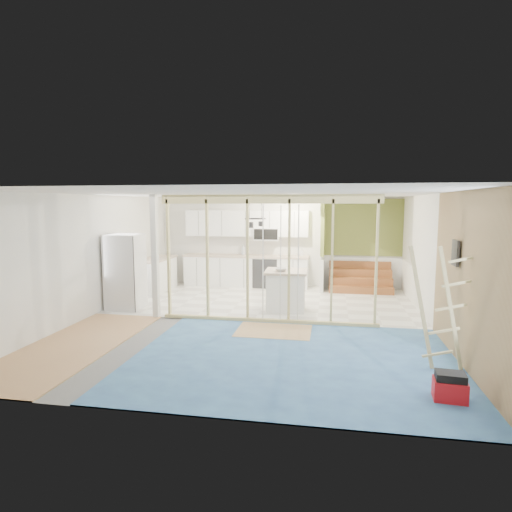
% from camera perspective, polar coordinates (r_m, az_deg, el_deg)
% --- Properties ---
extents(room, '(7.01, 8.01, 2.61)m').
position_cam_1_polar(room, '(8.60, -0.35, -0.42)').
color(room, slate).
rests_on(room, ground).
extents(floor_overlays, '(7.00, 8.00, 0.03)m').
position_cam_1_polar(floor_overlays, '(8.90, 0.20, -8.65)').
color(floor_overlays, white).
rests_on(floor_overlays, room).
extents(stud_frame, '(4.66, 0.14, 2.60)m').
position_cam_1_polar(stud_frame, '(8.61, -1.77, 1.43)').
color(stud_frame, '#D8C984').
rests_on(stud_frame, room).
extents(base_cabinets, '(4.45, 2.24, 0.93)m').
position_cam_1_polar(base_cabinets, '(12.31, -4.90, -2.14)').
color(base_cabinets, white).
rests_on(base_cabinets, room).
extents(upper_cabinets, '(3.60, 0.41, 0.85)m').
position_cam_1_polar(upper_cabinets, '(12.44, -1.00, 4.24)').
color(upper_cabinets, white).
rests_on(upper_cabinets, room).
extents(green_partition, '(2.25, 1.51, 2.60)m').
position_cam_1_polar(green_partition, '(12.14, 12.35, -0.13)').
color(green_partition, olive).
rests_on(green_partition, room).
extents(pot_rack, '(0.52, 0.52, 0.72)m').
position_cam_1_polar(pot_rack, '(10.45, -0.14, 4.71)').
color(pot_rack, black).
rests_on(pot_rack, room).
extents(sheathing_panel, '(0.02, 4.00, 2.60)m').
position_cam_1_polar(sheathing_panel, '(6.77, 26.62, -3.15)').
color(sheathing_panel, '#A38858').
rests_on(sheathing_panel, room).
extents(electrical_panel, '(0.04, 0.30, 0.40)m').
position_cam_1_polar(electrical_panel, '(7.28, 25.05, 0.37)').
color(electrical_panel, '#343439').
rests_on(electrical_panel, room).
extents(ceiling_light, '(0.32, 0.32, 0.08)m').
position_cam_1_polar(ceiling_light, '(11.39, 9.42, 7.53)').
color(ceiling_light, '#FFEABF').
rests_on(ceiling_light, room).
extents(fridge, '(0.78, 0.75, 1.72)m').
position_cam_1_polar(fridge, '(10.20, -16.98, -2.05)').
color(fridge, silver).
rests_on(fridge, room).
extents(island, '(0.97, 0.97, 0.92)m').
position_cam_1_polar(island, '(9.73, 4.04, -4.61)').
color(island, white).
rests_on(island, room).
extents(bowl, '(0.35, 0.35, 0.07)m').
position_cam_1_polar(bowl, '(9.52, 3.34, -1.83)').
color(bowl, silver).
rests_on(bowl, island).
extents(soap_bottle_a, '(0.16, 0.16, 0.31)m').
position_cam_1_polar(soap_bottle_a, '(12.46, -1.73, 0.85)').
color(soap_bottle_a, '#B3BBC7').
rests_on(soap_bottle_a, base_cabinets).
extents(soap_bottle_b, '(0.11, 0.11, 0.20)m').
position_cam_1_polar(soap_bottle_b, '(12.30, 6.06, 0.50)').
color(soap_bottle_b, silver).
rests_on(soap_bottle_b, base_cabinets).
extents(toolbox, '(0.41, 0.32, 0.36)m').
position_cam_1_polar(toolbox, '(5.94, 24.45, -15.68)').
color(toolbox, '#B51016').
rests_on(toolbox, room).
extents(ladder, '(0.97, 0.08, 1.80)m').
position_cam_1_polar(ladder, '(6.67, 23.31, -6.42)').
color(ladder, tan).
rests_on(ladder, room).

